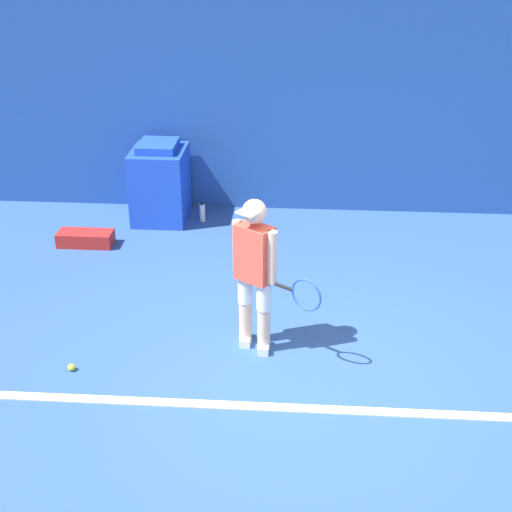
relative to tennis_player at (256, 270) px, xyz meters
name	(u,v)px	position (x,y,z in m)	size (l,w,h in m)	color
ground_plane	(298,382)	(0.42, -0.55, -0.83)	(24.00, 24.00, 0.00)	#2D5193
back_wall	(307,98)	(0.42, 3.54, 0.72)	(24.00, 0.10, 3.09)	#234C99
court_baseline	(298,408)	(0.42, -0.92, -0.82)	(21.60, 0.10, 0.01)	white
tennis_player	(256,270)	(0.00, 0.00, 0.00)	(0.82, 0.59, 1.51)	beige
tennis_ball	(71,367)	(-1.64, -0.51, -0.79)	(0.07, 0.07, 0.07)	#D1E533
covered_chair	(160,183)	(-1.48, 3.04, -0.32)	(0.70, 0.81, 1.06)	blue
equipment_bag	(86,238)	(-2.27, 2.12, -0.74)	(0.68, 0.29, 0.18)	#B2231E
water_bottle	(202,212)	(-0.92, 2.98, -0.71)	(0.08, 0.08, 0.26)	white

